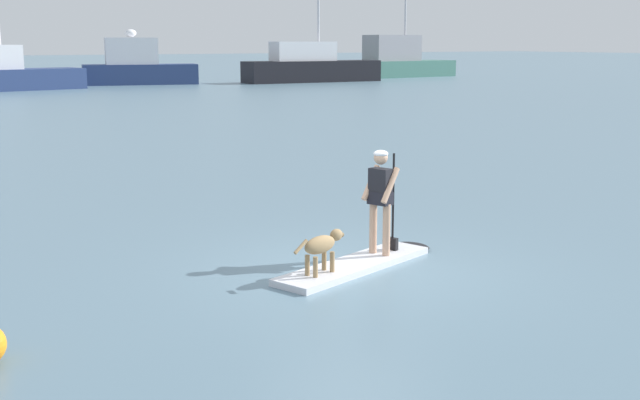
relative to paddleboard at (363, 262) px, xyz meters
The scene contains 7 objects.
ground_plane 0.23m from the paddleboard, 161.89° to the right, with size 400.00×400.00×0.00m, color slate.
paddleboard is the anchor object (origin of this frame).
person_paddler 1.10m from the paddleboard, 18.11° to the left, with size 0.67×0.58×1.66m.
dog 1.08m from the paddleboard, 161.89° to the right, with size 1.05×0.43×0.60m.
moored_boat_far_starboard 55.78m from the paddleboard, 74.47° to the left, with size 9.26×4.56×4.33m.
moored_boat_starboard 57.75m from the paddleboard, 60.11° to the left, with size 12.18×3.30×9.37m.
moored_boat_far_port 67.75m from the paddleboard, 52.91° to the left, with size 12.28×4.30×9.00m.
Camera 1 is at (-6.69, -9.97, 3.41)m, focal length 45.79 mm.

